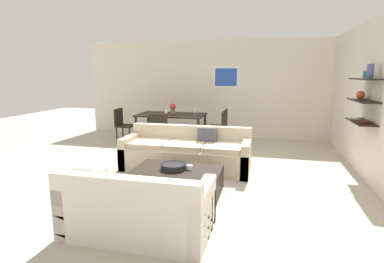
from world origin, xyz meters
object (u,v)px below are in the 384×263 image
dining_chair_right_near (219,127)px  wine_glass_foot (166,112)px  dining_chair_right_far (221,124)px  centerpiece_vase (173,108)px  dining_table (171,117)px  dining_chair_foot (160,129)px  candle_jar (190,167)px  wine_glass_right_far (197,109)px  loveseat_white (138,209)px  sofa_beige (187,154)px  wine_glass_right_near (195,111)px  coffee_table (176,182)px  dining_chair_left_near (123,123)px  decorative_bowl (173,166)px

dining_chair_right_near → wine_glass_foot: (-1.27, -0.21, 0.36)m
dining_chair_right_far → centerpiece_vase: 1.31m
wine_glass_foot → dining_table: bearing=90.0°
dining_chair_foot → dining_chair_right_far: (1.27, 1.11, 0.00)m
dining_chair_right_near → wine_glass_foot: size_ratio=5.39×
candle_jar → wine_glass_right_far: 3.51m
loveseat_white → wine_glass_right_far: 4.72m
wine_glass_right_far → centerpiece_vase: (-0.61, -0.11, 0.03)m
sofa_beige → wine_glass_right_near: (-0.30, 1.97, 0.57)m
wine_glass_right_far → dining_chair_foot: bearing=-122.9°
coffee_table → wine_glass_foot: bearing=110.9°
wine_glass_foot → wine_glass_right_far: bearing=39.8°
coffee_table → dining_chair_left_near: 3.96m
decorative_bowl → dining_chair_right_far: (0.20, 3.56, 0.08)m
dining_chair_right_far → wine_glass_foot: (-1.27, -0.64, 0.36)m
loveseat_white → decorative_bowl: 1.22m
dining_chair_right_near → dining_chair_right_far: same height
dining_chair_left_near → wine_glass_foot: wine_glass_foot is taller
loveseat_white → dining_table: loveseat_white is taller
dining_table → wine_glass_foot: wine_glass_foot is taller
dining_chair_left_near → dining_chair_right_near: 2.55m
wine_glass_foot → loveseat_white: bearing=-76.2°
dining_table → dining_chair_right_far: size_ratio=1.97×
decorative_bowl → candle_jar: bearing=9.1°
sofa_beige → dining_chair_right_near: bearing=80.3°
sofa_beige → candle_jar: size_ratio=26.51×
dining_chair_foot → dining_chair_right_far: bearing=41.0°
decorative_bowl → dining_chair_right_far: dining_chair_right_far is taller
loveseat_white → wine_glass_right_near: bearing=94.7°
loveseat_white → wine_glass_foot: 4.29m
coffee_table → decorative_bowl: bearing=161.3°
dining_table → centerpiece_vase: 0.23m
loveseat_white → wine_glass_foot: bearing=103.8°
coffee_table → dining_chair_left_near: dining_chair_left_near is taller
decorative_bowl → wine_glass_right_near: size_ratio=2.42×
loveseat_white → candle_jar: size_ratio=17.93×
dining_table → wine_glass_right_near: size_ratio=11.05×
decorative_bowl → dining_table: size_ratio=0.22×
wine_glass_right_far → centerpiece_vase: bearing=-169.4°
sofa_beige → dining_chair_right_far: 2.34m
candle_jar → dining_table: 3.56m
wine_glass_foot → wine_glass_right_far: (0.65, 0.54, 0.01)m
wine_glass_foot → wine_glass_right_near: 0.72m
dining_table → wine_glass_right_far: wine_glass_right_far is taller
coffee_table → wine_glass_foot: size_ratio=7.96×
dining_chair_right_far → dining_chair_right_near: bearing=-90.0°
sofa_beige → dining_chair_left_near: (-2.23, 1.87, 0.21)m
loveseat_white → dining_chair_right_near: 4.34m
dining_chair_left_near → dining_chair_right_near: (2.55, 0.00, 0.00)m
dining_table → dining_chair_left_near: bearing=-170.3°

